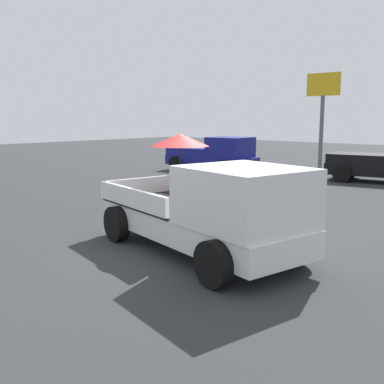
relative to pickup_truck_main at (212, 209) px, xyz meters
name	(u,v)px	position (x,y,z in m)	size (l,w,h in m)	color
ground_plane	(198,252)	(-0.42, 0.07, -0.98)	(80.00, 80.00, 0.00)	#2D3033
pickup_truck_main	(212,209)	(0.00, 0.00, 0.00)	(5.33, 3.08, 2.41)	black
pickup_truck_far	(214,155)	(-9.03, 11.18, -0.11)	(4.87, 2.33, 1.80)	black
motel_sign	(322,106)	(-2.89, 10.55, 2.24)	(1.40, 0.16, 4.53)	#59595B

